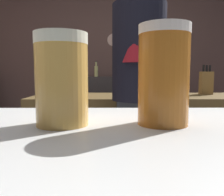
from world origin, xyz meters
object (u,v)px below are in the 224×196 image
at_px(pint_glass_far, 163,75).
at_px(bottle_olive_oil, 147,69).
at_px(mixing_bowl, 77,93).
at_px(bottle_hot_sauce, 130,70).
at_px(bartender, 138,87).
at_px(knife_block, 206,83).
at_px(pint_glass_near, 62,80).
at_px(bottle_vinegar, 145,71).
at_px(chefs_knife, 166,95).
at_px(bottle_soy, 96,71).

relative_size(pint_glass_far, bottle_olive_oil, 0.57).
height_order(mixing_bowl, bottle_olive_oil, bottle_olive_oil).
bearing_deg(bottle_hot_sauce, pint_glass_far, -93.70).
distance_m(bartender, knife_block, 0.86).
height_order(bartender, bottle_olive_oil, bartender).
distance_m(pint_glass_near, bottle_vinegar, 2.99).
distance_m(pint_glass_near, bottle_hot_sauce, 2.87).
bearing_deg(bottle_vinegar, mixing_bowl, -119.47).
xyz_separation_m(pint_glass_near, bottle_hot_sauce, (0.34, 2.85, 0.06)).
distance_m(pint_glass_far, bottle_olive_oil, 2.88).
xyz_separation_m(bartender, bottle_vinegar, (0.31, 1.79, 0.12)).
relative_size(pint_glass_near, bottle_vinegar, 0.72).
distance_m(bottle_vinegar, bottle_olive_oil, 0.09).
distance_m(chefs_knife, bottle_hot_sauce, 1.33).
bearing_deg(pint_glass_near, bottle_olive_oil, 78.70).
bearing_deg(bottle_vinegar, chefs_knife, -91.09).
bearing_deg(chefs_knife, bottle_soy, 108.48).
distance_m(chefs_knife, pint_glass_near, 1.65).
xyz_separation_m(bottle_soy, bottle_olive_oil, (0.69, 0.05, 0.02)).
height_order(bartender, bottle_soy, bartender).
distance_m(knife_block, bottle_olive_oil, 1.21).
bearing_deg(pint_glass_far, bottle_hot_sauce, 86.30).
distance_m(knife_block, bottle_hot_sauce, 1.29).
xyz_separation_m(knife_block, bottle_olive_oil, (-0.35, 1.15, 0.14)).
bearing_deg(bottle_hot_sauce, mixing_bowl, -113.31).
relative_size(chefs_knife, bottle_hot_sauce, 1.03).
xyz_separation_m(mixing_bowl, bottle_vinegar, (0.77, 1.36, 0.19)).
distance_m(bottle_vinegar, bottle_hot_sauce, 0.24).
relative_size(pint_glass_near, pint_glass_far, 0.91).
bearing_deg(mixing_bowl, bottle_soy, 85.85).
relative_size(bartender, bottle_vinegar, 8.95).
relative_size(bartender, chefs_knife, 7.32).
bearing_deg(bartender, bottle_vinegar, 6.36).
bearing_deg(knife_block, bartender, -140.40).
height_order(pint_glass_near, bottle_soy, bottle_soy).
distance_m(bottle_soy, bottle_vinegar, 0.69).
bearing_deg(mixing_bowl, chefs_knife, -1.90).
relative_size(pint_glass_near, bottle_hot_sauce, 0.60).
bearing_deg(pint_glass_far, bottle_soy, 95.60).
bearing_deg(bottle_hot_sauce, knife_block, -63.37).
bearing_deg(chefs_knife, bottle_olive_oil, 79.34).
bearing_deg(pint_glass_near, chefs_knife, 70.95).
relative_size(mixing_bowl, bottle_olive_oil, 0.69).
bearing_deg(mixing_bowl, knife_block, 6.03).
bearing_deg(bartender, bottle_soy, 28.82).
height_order(knife_block, bottle_vinegar, bottle_vinegar).
height_order(knife_block, pint_glass_far, knife_block).
bearing_deg(bottle_hot_sauce, bottle_soy, -173.92).
distance_m(mixing_bowl, chefs_knife, 0.74).
bearing_deg(knife_block, mixing_bowl, -173.97).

